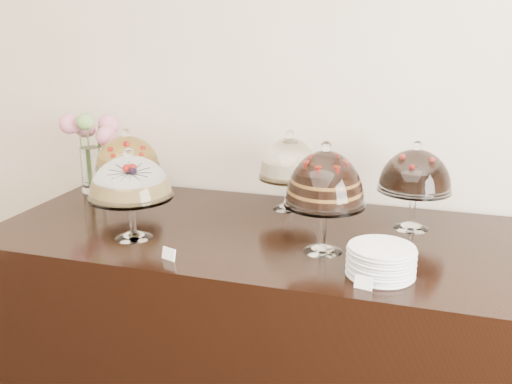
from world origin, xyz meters
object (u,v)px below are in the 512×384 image
(display_counter, at_px, (259,327))
(cake_stand_fruit_tart, at_px, (127,155))
(cake_stand_dark_choco, at_px, (415,174))
(cake_stand_sugar_sponge, at_px, (130,181))
(flower_vase, at_px, (92,144))
(cake_stand_choco_layer, at_px, (325,182))
(plate_stack, at_px, (381,261))
(cake_stand_cheesecake, at_px, (289,162))

(display_counter, relative_size, cake_stand_fruit_tart, 6.29)
(display_counter, height_order, cake_stand_fruit_tart, cake_stand_fruit_tart)
(cake_stand_dark_choco, bearing_deg, cake_stand_fruit_tart, 179.73)
(cake_stand_sugar_sponge, bearing_deg, flower_vase, 133.97)
(cake_stand_sugar_sponge, xyz_separation_m, cake_stand_dark_choco, (1.06, 0.45, 0.00))
(cake_stand_fruit_tart, relative_size, flower_vase, 0.85)
(cake_stand_choco_layer, xyz_separation_m, flower_vase, (-1.27, 0.45, -0.02))
(display_counter, relative_size, cake_stand_dark_choco, 5.92)
(cake_stand_sugar_sponge, bearing_deg, plate_stack, -4.13)
(flower_vase, bearing_deg, plate_stack, -21.99)
(cake_stand_fruit_tart, bearing_deg, cake_stand_cheesecake, 7.17)
(display_counter, distance_m, cake_stand_cheesecake, 0.75)
(cake_stand_cheesecake, height_order, cake_stand_dark_choco, cake_stand_dark_choco)
(cake_stand_cheesecake, distance_m, cake_stand_dark_choco, 0.57)
(cake_stand_dark_choco, relative_size, cake_stand_fruit_tart, 1.06)
(cake_stand_cheesecake, relative_size, flower_vase, 0.90)
(cake_stand_cheesecake, bearing_deg, flower_vase, -179.05)
(cake_stand_cheesecake, xyz_separation_m, cake_stand_fruit_tart, (-0.77, -0.10, 0.00))
(cake_stand_choco_layer, height_order, flower_vase, cake_stand_choco_layer)
(cake_stand_dark_choco, distance_m, plate_stack, 0.55)
(cake_stand_cheesecake, xyz_separation_m, flower_vase, (-1.02, -0.02, 0.03))
(cake_stand_sugar_sponge, xyz_separation_m, plate_stack, (0.98, -0.07, -0.18))
(cake_stand_sugar_sponge, xyz_separation_m, cake_stand_cheesecake, (0.50, 0.55, -0.01))
(display_counter, xyz_separation_m, cake_stand_dark_choco, (0.60, 0.22, 0.69))
(cake_stand_sugar_sponge, distance_m, cake_stand_choco_layer, 0.76)
(plate_stack, bearing_deg, display_counter, 150.06)
(display_counter, distance_m, cake_stand_fruit_tart, 1.02)
(display_counter, distance_m, cake_stand_sugar_sponge, 0.86)
(flower_vase, bearing_deg, cake_stand_choco_layer, -19.42)
(cake_stand_choco_layer, distance_m, plate_stack, 0.35)
(plate_stack, bearing_deg, cake_stand_cheesecake, 127.65)
(display_counter, height_order, cake_stand_sugar_sponge, cake_stand_sugar_sponge)
(flower_vase, height_order, plate_stack, flower_vase)
(cake_stand_sugar_sponge, xyz_separation_m, cake_stand_fruit_tart, (-0.27, 0.45, -0.01))
(cake_stand_dark_choco, bearing_deg, cake_stand_cheesecake, 169.44)
(cake_stand_sugar_sponge, bearing_deg, cake_stand_choco_layer, 6.57)
(display_counter, xyz_separation_m, cake_stand_cheesecake, (0.04, 0.32, 0.67))
(cake_stand_choco_layer, xyz_separation_m, cake_stand_fruit_tart, (-1.02, 0.37, -0.05))
(cake_stand_choco_layer, distance_m, flower_vase, 1.34)
(cake_stand_cheesecake, bearing_deg, cake_stand_sugar_sponge, -132.41)
(display_counter, relative_size, cake_stand_choco_layer, 5.21)
(cake_stand_choco_layer, relative_size, cake_stand_cheesecake, 1.14)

